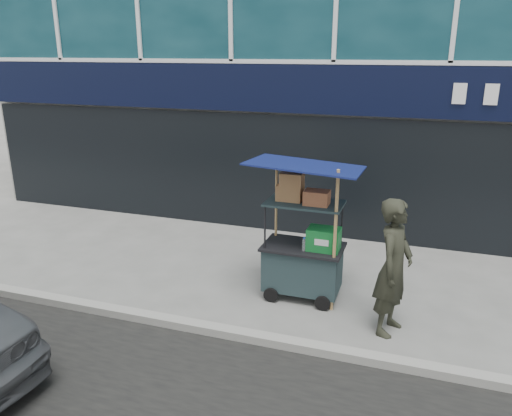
% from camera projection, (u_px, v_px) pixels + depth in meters
% --- Properties ---
extents(ground, '(80.00, 80.00, 0.00)m').
position_uv_depth(ground, '(270.00, 335.00, 6.62)').
color(ground, '#5E5E5A').
rests_on(ground, ground).
extents(curb, '(80.00, 0.18, 0.12)m').
position_uv_depth(curb, '(265.00, 339.00, 6.43)').
color(curb, gray).
rests_on(curb, ground).
extents(vendor_cart, '(1.59, 1.13, 2.14)m').
position_uv_depth(vendor_cart, '(304.00, 251.00, 7.45)').
color(vendor_cart, '#1A2C2D').
rests_on(vendor_cart, ground).
extents(vendor_man, '(0.61, 0.77, 1.85)m').
position_uv_depth(vendor_man, '(394.00, 267.00, 6.47)').
color(vendor_man, black).
rests_on(vendor_man, ground).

